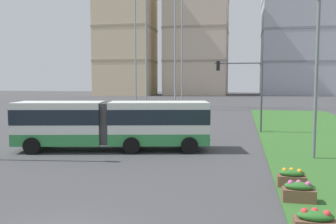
% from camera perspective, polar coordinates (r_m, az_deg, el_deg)
% --- Properties ---
extents(articulated_bus, '(12.05, 5.03, 3.00)m').
position_cam_1_polar(articulated_bus, '(22.17, -8.84, -1.85)').
color(articulated_bus, silver).
rests_on(articulated_bus, ground).
extents(car_silver_hatch, '(4.46, 2.14, 1.58)m').
position_cam_1_polar(car_silver_hatch, '(29.95, -9.42, -1.82)').
color(car_silver_hatch, '#B7BABF').
rests_on(car_silver_hatch, ground).
extents(flower_planter_0, '(1.10, 0.56, 0.74)m').
position_cam_1_polar(flower_planter_0, '(10.89, 22.53, -16.09)').
color(flower_planter_0, brown).
rests_on(flower_planter_0, grass_median).
extents(flower_planter_1, '(1.10, 0.56, 0.74)m').
position_cam_1_polar(flower_planter_1, '(13.50, 20.26, -11.88)').
color(flower_planter_1, brown).
rests_on(flower_planter_1, grass_median).
extents(flower_planter_2, '(1.10, 0.56, 0.74)m').
position_cam_1_polar(flower_planter_2, '(15.21, 19.24, -9.94)').
color(flower_planter_2, brown).
rests_on(flower_planter_2, grass_median).
extents(traffic_light_far_right, '(3.93, 0.28, 5.94)m').
position_cam_1_polar(traffic_light_far_right, '(29.98, 12.37, 4.54)').
color(traffic_light_far_right, '#474C51').
rests_on(traffic_light_far_right, ground).
extents(streetlight_median, '(0.70, 0.28, 9.00)m').
position_cam_1_polar(streetlight_median, '(20.69, 22.76, 6.47)').
color(streetlight_median, slate).
rests_on(streetlight_median, ground).
extents(apartment_tower_west, '(16.49, 14.90, 39.46)m').
position_cam_1_polar(apartment_tower_west, '(111.28, -6.80, 12.96)').
color(apartment_tower_west, beige).
rests_on(apartment_tower_west, ground).
extents(apartment_tower_westcentre, '(18.73, 18.69, 38.92)m').
position_cam_1_polar(apartment_tower_westcentre, '(113.21, 4.72, 12.70)').
color(apartment_tower_westcentre, '#C6B299').
rests_on(apartment_tower_westcentre, ground).
extents(apartment_tower_centre, '(20.53, 19.38, 37.98)m').
position_cam_1_polar(apartment_tower_centre, '(118.78, 19.87, 11.83)').
color(apartment_tower_centre, '#9EA3AD').
rests_on(apartment_tower_centre, ground).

